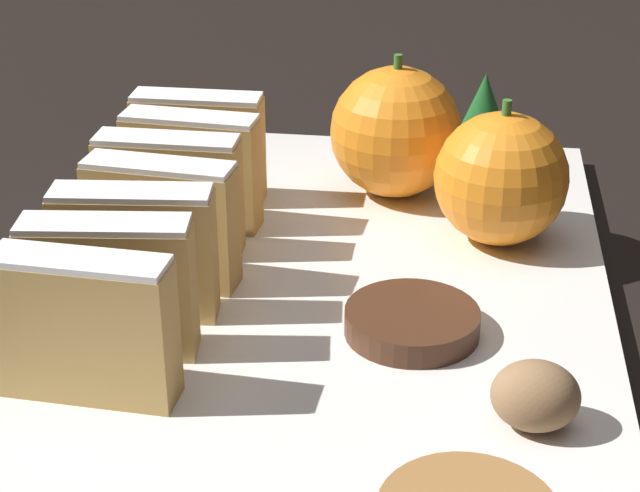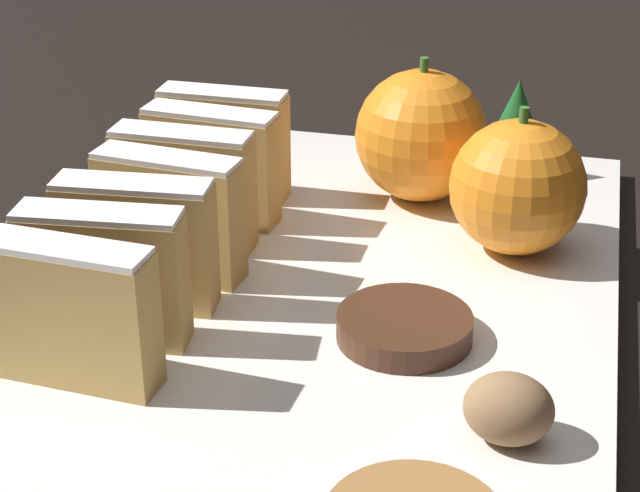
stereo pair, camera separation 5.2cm
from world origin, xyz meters
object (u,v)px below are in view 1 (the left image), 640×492
(walnut, at_px, (535,396))
(chocolate_cookie, at_px, (412,322))
(orange_near, at_px, (396,132))
(orange_far, at_px, (501,178))

(walnut, relative_size, chocolate_cookie, 0.57)
(orange_near, xyz_separation_m, chocolate_cookie, (0.02, -0.16, -0.03))
(orange_near, bearing_deg, chocolate_cookie, -82.65)
(orange_near, height_order, orange_far, orange_near)
(orange_near, bearing_deg, orange_far, -42.71)
(orange_far, bearing_deg, walnut, -85.59)
(chocolate_cookie, bearing_deg, orange_far, 69.43)
(chocolate_cookie, bearing_deg, orange_near, 97.35)
(orange_far, bearing_deg, orange_near, 137.29)
(orange_far, xyz_separation_m, walnut, (0.01, -0.17, -0.02))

